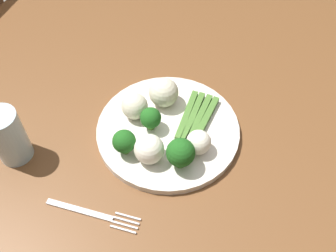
{
  "coord_description": "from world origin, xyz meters",
  "views": [
    {
      "loc": [
        0.42,
        0.18,
        1.35
      ],
      "look_at": [
        -0.01,
        0.01,
        0.77
      ],
      "focal_mm": 41.4,
      "sensor_mm": 36.0,
      "label": 1
    }
  ],
  "objects_px": {
    "plate": "(168,130)",
    "broccoli_back_right": "(124,142)",
    "broccoli_outer_edge": "(151,118)",
    "cauliflower_near_fork": "(135,106)",
    "dining_table": "(161,157)",
    "cauliflower_front_left": "(149,149)",
    "asparagus_bundle": "(196,118)",
    "water_glass": "(8,136)",
    "fork": "(94,214)",
    "cauliflower_mid": "(199,142)",
    "cauliflower_near_center": "(164,92)",
    "broccoli_left": "(181,153)"
  },
  "relations": [
    {
      "from": "plate",
      "to": "fork",
      "type": "xyz_separation_m",
      "value": [
        0.21,
        -0.05,
        -0.01
      ]
    },
    {
      "from": "cauliflower_mid",
      "to": "cauliflower_front_left",
      "type": "bearing_deg",
      "value": -56.87
    },
    {
      "from": "cauliflower_near_fork",
      "to": "cauliflower_front_left",
      "type": "xyz_separation_m",
      "value": [
        0.08,
        0.07,
        0.0
      ]
    },
    {
      "from": "plate",
      "to": "cauliflower_front_left",
      "type": "xyz_separation_m",
      "value": [
        0.08,
        -0.01,
        0.03
      ]
    },
    {
      "from": "cauliflower_mid",
      "to": "asparagus_bundle",
      "type": "bearing_deg",
      "value": -157.87
    },
    {
      "from": "cauliflower_near_fork",
      "to": "broccoli_back_right",
      "type": "bearing_deg",
      "value": 12.76
    },
    {
      "from": "broccoli_back_right",
      "to": "fork",
      "type": "height_order",
      "value": "broccoli_back_right"
    },
    {
      "from": "fork",
      "to": "cauliflower_near_fork",
      "type": "bearing_deg",
      "value": 89.85
    },
    {
      "from": "broccoli_left",
      "to": "water_glass",
      "type": "relative_size",
      "value": 0.57
    },
    {
      "from": "cauliflower_mid",
      "to": "water_glass",
      "type": "distance_m",
      "value": 0.34
    },
    {
      "from": "plate",
      "to": "cauliflower_near_fork",
      "type": "distance_m",
      "value": 0.08
    },
    {
      "from": "broccoli_back_right",
      "to": "broccoli_outer_edge",
      "type": "height_order",
      "value": "broccoli_back_right"
    },
    {
      "from": "asparagus_bundle",
      "to": "fork",
      "type": "xyz_separation_m",
      "value": [
        0.25,
        -0.1,
        -0.02
      ]
    },
    {
      "from": "water_glass",
      "to": "cauliflower_near_center",
      "type": "bearing_deg",
      "value": 134.52
    },
    {
      "from": "broccoli_outer_edge",
      "to": "cauliflower_near_center",
      "type": "height_order",
      "value": "cauliflower_near_center"
    },
    {
      "from": "broccoli_back_right",
      "to": "fork",
      "type": "xyz_separation_m",
      "value": [
        0.13,
        0.0,
        -0.04
      ]
    },
    {
      "from": "cauliflower_mid",
      "to": "cauliflower_front_left",
      "type": "height_order",
      "value": "cauliflower_front_left"
    },
    {
      "from": "broccoli_left",
      "to": "cauliflower_near_fork",
      "type": "xyz_separation_m",
      "value": [
        -0.08,
        -0.12,
        -0.01
      ]
    },
    {
      "from": "cauliflower_mid",
      "to": "water_glass",
      "type": "xyz_separation_m",
      "value": [
        0.12,
        -0.31,
        0.02
      ]
    },
    {
      "from": "asparagus_bundle",
      "to": "broccoli_outer_edge",
      "type": "xyz_separation_m",
      "value": [
        0.05,
        -0.07,
        0.02
      ]
    },
    {
      "from": "plate",
      "to": "cauliflower_mid",
      "type": "height_order",
      "value": "cauliflower_mid"
    },
    {
      "from": "dining_table",
      "to": "cauliflower_mid",
      "type": "bearing_deg",
      "value": 75.43
    },
    {
      "from": "plate",
      "to": "broccoli_back_right",
      "type": "xyz_separation_m",
      "value": [
        0.08,
        -0.05,
        0.04
      ]
    },
    {
      "from": "broccoli_left",
      "to": "fork",
      "type": "xyz_separation_m",
      "value": [
        0.14,
        -0.1,
        -0.05
      ]
    },
    {
      "from": "cauliflower_near_center",
      "to": "dining_table",
      "type": "bearing_deg",
      "value": 15.32
    },
    {
      "from": "cauliflower_near_fork",
      "to": "cauliflower_front_left",
      "type": "relative_size",
      "value": 0.95
    },
    {
      "from": "cauliflower_mid",
      "to": "cauliflower_near_center",
      "type": "xyz_separation_m",
      "value": [
        -0.08,
        -0.1,
        0.01
      ]
    },
    {
      "from": "cauliflower_front_left",
      "to": "water_glass",
      "type": "distance_m",
      "value": 0.25
    },
    {
      "from": "dining_table",
      "to": "cauliflower_front_left",
      "type": "relative_size",
      "value": 25.78
    },
    {
      "from": "broccoli_left",
      "to": "broccoli_outer_edge",
      "type": "distance_m",
      "value": 0.1
    },
    {
      "from": "plate",
      "to": "cauliflower_front_left",
      "type": "height_order",
      "value": "cauliflower_front_left"
    },
    {
      "from": "plate",
      "to": "water_glass",
      "type": "distance_m",
      "value": 0.29
    },
    {
      "from": "plate",
      "to": "broccoli_outer_edge",
      "type": "relative_size",
      "value": 5.59
    },
    {
      "from": "broccoli_outer_edge",
      "to": "cauliflower_near_fork",
      "type": "bearing_deg",
      "value": -113.28
    },
    {
      "from": "dining_table",
      "to": "fork",
      "type": "relative_size",
      "value": 8.41
    },
    {
      "from": "plate",
      "to": "cauliflower_near_center",
      "type": "height_order",
      "value": "cauliflower_near_center"
    },
    {
      "from": "broccoli_left",
      "to": "cauliflower_near_fork",
      "type": "relative_size",
      "value": 1.22
    },
    {
      "from": "broccoli_back_right",
      "to": "cauliflower_mid",
      "type": "bearing_deg",
      "value": 113.33
    },
    {
      "from": "fork",
      "to": "water_glass",
      "type": "height_order",
      "value": "water_glass"
    },
    {
      "from": "cauliflower_front_left",
      "to": "broccoli_back_right",
      "type": "bearing_deg",
      "value": -85.78
    },
    {
      "from": "broccoli_back_right",
      "to": "cauliflower_mid",
      "type": "relative_size",
      "value": 1.15
    },
    {
      "from": "cauliflower_near_fork",
      "to": "plate",
      "type": "bearing_deg",
      "value": 84.94
    },
    {
      "from": "fork",
      "to": "broccoli_back_right",
      "type": "bearing_deg",
      "value": 84.69
    },
    {
      "from": "cauliflower_mid",
      "to": "cauliflower_near_fork",
      "type": "bearing_deg",
      "value": -103.29
    },
    {
      "from": "dining_table",
      "to": "water_glass",
      "type": "relative_size",
      "value": 12.67
    },
    {
      "from": "water_glass",
      "to": "fork",
      "type": "bearing_deg",
      "value": 73.73
    },
    {
      "from": "cauliflower_near_fork",
      "to": "cauliflower_front_left",
      "type": "height_order",
      "value": "cauliflower_front_left"
    },
    {
      "from": "broccoli_back_right",
      "to": "cauliflower_near_center",
      "type": "bearing_deg",
      "value": 171.59
    },
    {
      "from": "asparagus_bundle",
      "to": "dining_table",
      "type": "bearing_deg",
      "value": 125.97
    },
    {
      "from": "cauliflower_mid",
      "to": "cauliflower_near_center",
      "type": "relative_size",
      "value": 0.78
    }
  ]
}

